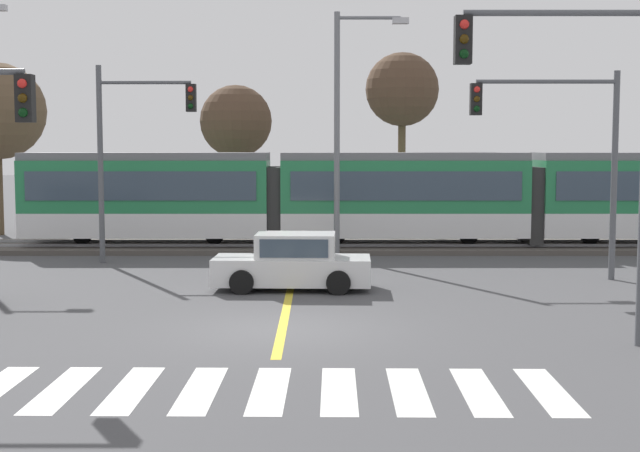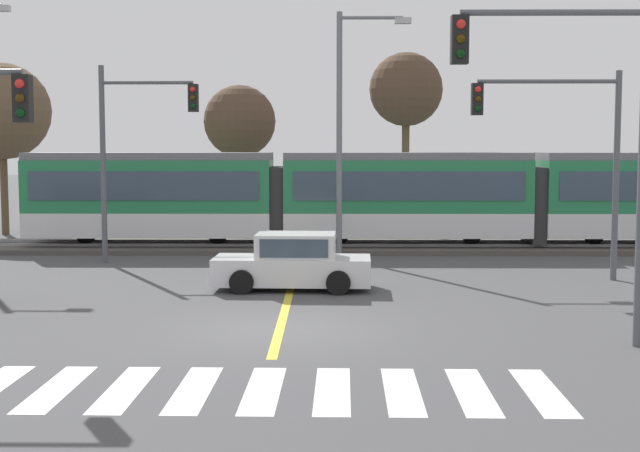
{
  "view_description": "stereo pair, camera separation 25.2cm",
  "coord_description": "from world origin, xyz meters",
  "px_view_note": "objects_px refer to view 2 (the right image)",
  "views": [
    {
      "loc": [
        0.8,
        -18.45,
        3.85
      ],
      "look_at": [
        0.78,
        6.59,
        1.6
      ],
      "focal_mm": 50.0,
      "sensor_mm": 36.0,
      "label": 1
    },
    {
      "loc": [
        1.05,
        -18.45,
        3.85
      ],
      "look_at": [
        0.78,
        6.59,
        1.6
      ],
      "focal_mm": 50.0,
      "sensor_mm": 36.0,
      "label": 2
    }
  ],
  "objects_px": {
    "street_lamp_centre": "(347,118)",
    "traffic_light_near_right": "(582,115)",
    "bare_tree_west": "(240,122)",
    "bare_tree_far_west": "(2,112)",
    "light_rail_tram": "(406,195)",
    "traffic_light_mid_right": "(566,139)",
    "sedan_crossing": "(293,264)",
    "traffic_light_far_left": "(134,136)",
    "bare_tree_east": "(406,91)"
  },
  "relations": [
    {
      "from": "traffic_light_near_right",
      "to": "bare_tree_far_west",
      "type": "relative_size",
      "value": 0.91
    },
    {
      "from": "street_lamp_centre",
      "to": "traffic_light_near_right",
      "type": "bearing_deg",
      "value": -72.94
    },
    {
      "from": "traffic_light_mid_right",
      "to": "traffic_light_near_right",
      "type": "relative_size",
      "value": 0.89
    },
    {
      "from": "street_lamp_centre",
      "to": "bare_tree_west",
      "type": "height_order",
      "value": "street_lamp_centre"
    },
    {
      "from": "street_lamp_centre",
      "to": "bare_tree_east",
      "type": "height_order",
      "value": "street_lamp_centre"
    },
    {
      "from": "light_rail_tram",
      "to": "traffic_light_far_left",
      "type": "height_order",
      "value": "traffic_light_far_left"
    },
    {
      "from": "traffic_light_near_right",
      "to": "bare_tree_east",
      "type": "relative_size",
      "value": 0.87
    },
    {
      "from": "traffic_light_far_left",
      "to": "traffic_light_mid_right",
      "type": "height_order",
      "value": "traffic_light_far_left"
    },
    {
      "from": "sedan_crossing",
      "to": "bare_tree_west",
      "type": "height_order",
      "value": "bare_tree_west"
    },
    {
      "from": "bare_tree_far_west",
      "to": "bare_tree_west",
      "type": "distance_m",
      "value": 10.44
    },
    {
      "from": "traffic_light_near_right",
      "to": "bare_tree_west",
      "type": "bearing_deg",
      "value": 112.64
    },
    {
      "from": "traffic_light_far_left",
      "to": "bare_tree_west",
      "type": "relative_size",
      "value": 1.01
    },
    {
      "from": "light_rail_tram",
      "to": "traffic_light_mid_right",
      "type": "xyz_separation_m",
      "value": [
        3.9,
        -7.58,
        2.0
      ]
    },
    {
      "from": "light_rail_tram",
      "to": "traffic_light_far_left",
      "type": "bearing_deg",
      "value": -157.34
    },
    {
      "from": "traffic_light_mid_right",
      "to": "bare_tree_far_west",
      "type": "xyz_separation_m",
      "value": [
        -20.88,
        12.98,
        1.28
      ]
    },
    {
      "from": "traffic_light_far_left",
      "to": "traffic_light_near_right",
      "type": "bearing_deg",
      "value": -47.67
    },
    {
      "from": "light_rail_tram",
      "to": "bare_tree_far_west",
      "type": "distance_m",
      "value": 18.11
    },
    {
      "from": "traffic_light_mid_right",
      "to": "bare_tree_far_west",
      "type": "distance_m",
      "value": 24.61
    },
    {
      "from": "traffic_light_mid_right",
      "to": "bare_tree_east",
      "type": "distance_m",
      "value": 12.66
    },
    {
      "from": "traffic_light_far_left",
      "to": "traffic_light_near_right",
      "type": "distance_m",
      "value": 16.62
    },
    {
      "from": "light_rail_tram",
      "to": "traffic_light_mid_right",
      "type": "distance_m",
      "value": 8.76
    },
    {
      "from": "traffic_light_mid_right",
      "to": "traffic_light_near_right",
      "type": "distance_m",
      "value": 8.8
    },
    {
      "from": "traffic_light_far_left",
      "to": "street_lamp_centre",
      "type": "xyz_separation_m",
      "value": [
        7.01,
        1.34,
        0.63
      ]
    },
    {
      "from": "traffic_light_near_right",
      "to": "bare_tree_far_west",
      "type": "xyz_separation_m",
      "value": [
        -18.9,
        21.54,
        0.89
      ]
    },
    {
      "from": "traffic_light_far_left",
      "to": "traffic_light_near_right",
      "type": "xyz_separation_m",
      "value": [
        11.19,
        -12.28,
        0.27
      ]
    },
    {
      "from": "bare_tree_far_west",
      "to": "bare_tree_west",
      "type": "bearing_deg",
      "value": -6.02
    },
    {
      "from": "bare_tree_far_west",
      "to": "bare_tree_east",
      "type": "bearing_deg",
      "value": -3.34
    },
    {
      "from": "traffic_light_near_right",
      "to": "bare_tree_east",
      "type": "distance_m",
      "value": 20.66
    },
    {
      "from": "bare_tree_far_west",
      "to": "traffic_light_near_right",
      "type": "bearing_deg",
      "value": -48.73
    },
    {
      "from": "bare_tree_west",
      "to": "bare_tree_far_west",
      "type": "bearing_deg",
      "value": 173.98
    },
    {
      "from": "sedan_crossing",
      "to": "bare_tree_far_west",
      "type": "xyz_separation_m",
      "value": [
        -13.16,
        14.75,
        4.63
      ]
    },
    {
      "from": "bare_tree_west",
      "to": "bare_tree_east",
      "type": "relative_size",
      "value": 0.83
    },
    {
      "from": "street_lamp_centre",
      "to": "bare_tree_west",
      "type": "relative_size",
      "value": 1.31
    },
    {
      "from": "traffic_light_near_right",
      "to": "street_lamp_centre",
      "type": "height_order",
      "value": "street_lamp_centre"
    },
    {
      "from": "traffic_light_near_right",
      "to": "bare_tree_far_west",
      "type": "bearing_deg",
      "value": 131.27
    },
    {
      "from": "traffic_light_far_left",
      "to": "light_rail_tram",
      "type": "bearing_deg",
      "value": 22.66
    },
    {
      "from": "traffic_light_near_right",
      "to": "bare_tree_east",
      "type": "xyz_separation_m",
      "value": [
        -1.58,
        20.53,
        1.7
      ]
    },
    {
      "from": "street_lamp_centre",
      "to": "bare_tree_east",
      "type": "distance_m",
      "value": 7.5
    },
    {
      "from": "light_rail_tram",
      "to": "traffic_light_far_left",
      "type": "distance_m",
      "value": 10.26
    },
    {
      "from": "light_rail_tram",
      "to": "traffic_light_near_right",
      "type": "bearing_deg",
      "value": -83.19
    },
    {
      "from": "light_rail_tram",
      "to": "bare_tree_west",
      "type": "relative_size",
      "value": 4.38
    },
    {
      "from": "bare_tree_far_west",
      "to": "bare_tree_west",
      "type": "relative_size",
      "value": 1.16
    },
    {
      "from": "traffic_light_mid_right",
      "to": "bare_tree_east",
      "type": "height_order",
      "value": "bare_tree_east"
    },
    {
      "from": "sedan_crossing",
      "to": "bare_tree_east",
      "type": "distance_m",
      "value": 15.35
    },
    {
      "from": "sedan_crossing",
      "to": "traffic_light_mid_right",
      "type": "xyz_separation_m",
      "value": [
        7.72,
        1.77,
        3.35
      ]
    },
    {
      "from": "traffic_light_mid_right",
      "to": "traffic_light_near_right",
      "type": "xyz_separation_m",
      "value": [
        -1.97,
        -8.56,
        0.39
      ]
    },
    {
      "from": "traffic_light_far_left",
      "to": "bare_tree_far_west",
      "type": "bearing_deg",
      "value": 129.8
    },
    {
      "from": "sedan_crossing",
      "to": "bare_tree_far_west",
      "type": "height_order",
      "value": "bare_tree_far_west"
    },
    {
      "from": "bare_tree_west",
      "to": "light_rail_tram",
      "type": "bearing_deg",
      "value": -33.08
    },
    {
      "from": "bare_tree_east",
      "to": "traffic_light_far_left",
      "type": "bearing_deg",
      "value": -139.37
    }
  ]
}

